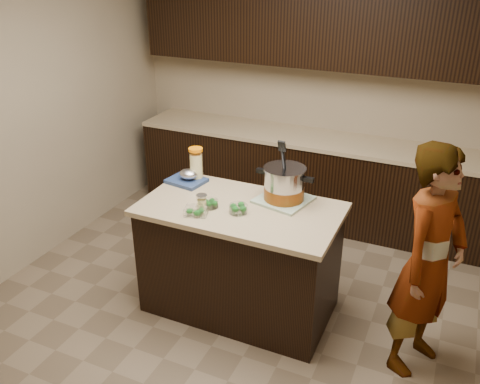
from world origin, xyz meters
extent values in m
plane|color=brown|center=(0.00, 0.00, 0.00)|extent=(4.00, 4.00, 0.00)
cube|color=tan|center=(0.00, 2.00, 1.35)|extent=(4.00, 0.04, 2.70)
cube|color=tan|center=(0.00, -2.00, 1.35)|extent=(4.00, 0.04, 2.70)
cube|color=tan|center=(-2.00, 0.00, 1.35)|extent=(0.04, 4.00, 2.70)
cube|color=black|center=(0.00, 1.70, 0.43)|extent=(3.60, 0.60, 0.86)
cube|color=tan|center=(0.00, 1.70, 0.88)|extent=(3.60, 0.63, 0.04)
cube|color=black|center=(0.00, 1.82, 1.95)|extent=(3.60, 0.35, 0.75)
cube|color=black|center=(0.00, 0.00, 0.43)|extent=(1.40, 0.75, 0.86)
cube|color=tan|center=(0.00, 0.00, 0.88)|extent=(1.46, 0.81, 0.04)
cube|color=#598358|center=(0.26, 0.22, 0.91)|extent=(0.43, 0.43, 0.02)
cylinder|color=#B7B7BC|center=(0.26, 0.22, 1.04)|extent=(0.30, 0.30, 0.23)
cylinder|color=brown|center=(0.26, 0.22, 0.97)|extent=(0.31, 0.31, 0.09)
cylinder|color=#B7B7BC|center=(0.26, 0.22, 1.16)|extent=(0.32, 0.32, 0.02)
cube|color=black|center=(0.07, 0.23, 1.11)|extent=(0.07, 0.04, 0.03)
cube|color=black|center=(0.44, 0.22, 1.11)|extent=(0.07, 0.04, 0.03)
cylinder|color=black|center=(0.26, 0.19, 1.23)|extent=(0.03, 0.13, 0.29)
cylinder|color=#F1E293|center=(-0.51, 0.28, 1.01)|extent=(0.11, 0.11, 0.23)
cylinder|color=white|center=(-0.51, 0.28, 1.03)|extent=(0.13, 0.13, 0.26)
cylinder|color=orange|center=(-0.51, 0.28, 1.16)|extent=(0.13, 0.13, 0.02)
cylinder|color=#F1E293|center=(-0.23, -0.16, 0.94)|extent=(0.09, 0.09, 0.08)
cylinder|color=white|center=(-0.23, -0.16, 0.95)|extent=(0.10, 0.10, 0.11)
cylinder|color=silver|center=(-0.23, -0.16, 1.02)|extent=(0.10, 0.10, 0.02)
cylinder|color=silver|center=(-0.20, -0.09, 0.93)|extent=(0.14, 0.14, 0.06)
cylinder|color=silver|center=(0.03, -0.09, 0.93)|extent=(0.17, 0.17, 0.06)
cube|color=silver|center=(-0.23, -0.24, 0.93)|extent=(0.18, 0.15, 0.06)
cube|color=navy|center=(-0.57, 0.21, 0.91)|extent=(0.32, 0.27, 0.03)
ellipsoid|color=silver|center=(-0.55, 0.21, 0.97)|extent=(0.15, 0.12, 0.08)
imported|color=gray|center=(1.33, -0.03, 0.80)|extent=(0.59, 0.69, 1.60)
camera|label=1|loc=(1.36, -2.99, 2.59)|focal=38.00mm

